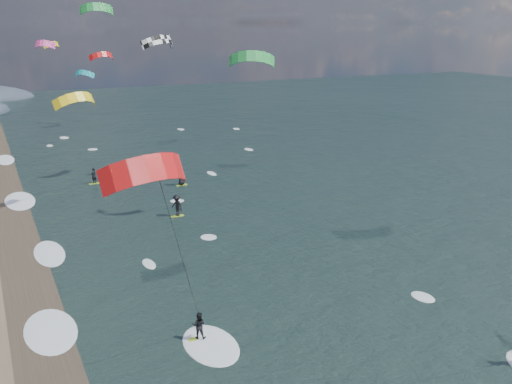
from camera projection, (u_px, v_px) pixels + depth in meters
name	position (u px, v px, depth m)	size (l,w,h in m)	color
kitesurfer_near_b	(178.00, 243.00, 22.50)	(6.76, 8.33, 11.93)	#A1C322
far_kitesurfers	(165.00, 191.00, 51.23)	(8.75, 14.21, 1.86)	#A1C322
bg_kite_field	(105.00, 52.00, 65.42)	(15.01, 65.12, 10.10)	yellow
shoreline_surf	(65.00, 330.00, 29.79)	(2.40, 79.40, 0.11)	white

